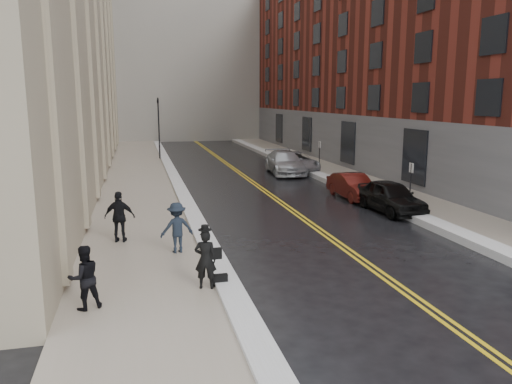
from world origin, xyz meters
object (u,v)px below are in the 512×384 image
pedestrian_c (120,217)px  car_maroon (353,186)px  car_black (391,197)px  pedestrian_b (177,228)px  pedestrian_main (205,259)px  car_silver_near (285,163)px  car_silver_far (295,162)px  pedestrian_a (84,278)px

pedestrian_c → car_maroon: bearing=-141.3°
pedestrian_c → car_black: bearing=-156.1°
car_black → pedestrian_b: pedestrian_b is taller
car_black → pedestrian_main: pedestrian_main is taller
pedestrian_b → pedestrian_c: size_ratio=0.92×
car_maroon → pedestrian_main: size_ratio=2.44×
car_silver_near → pedestrian_c: bearing=-121.0°
car_silver_far → pedestrian_c: bearing=-129.4°
pedestrian_b → car_silver_far: bearing=-128.7°
car_black → car_silver_near: car_silver_near is taller
car_black → pedestrian_a: bearing=-148.7°
car_maroon → car_silver_far: car_silver_far is taller
car_maroon → pedestrian_b: (-9.73, -7.68, 0.34)m
car_silver_near → pedestrian_main: (-8.28, -20.21, 0.18)m
car_maroon → pedestrian_b: bearing=-143.4°
car_silver_near → car_maroon: bearing=-79.9°
car_black → pedestrian_main: 12.32m
pedestrian_a → pedestrian_b: size_ratio=0.95×
pedestrian_a → car_maroon: bearing=-157.5°
car_black → pedestrian_c: pedestrian_c is taller
car_black → car_silver_near: size_ratio=0.80×
car_black → car_silver_far: size_ratio=0.85×
pedestrian_a → pedestrian_c: bearing=-117.8°
pedestrian_main → pedestrian_c: bearing=-50.3°
car_black → car_silver_far: bearing=89.1°
car_silver_near → pedestrian_b: pedestrian_b is taller
car_silver_near → car_silver_far: (1.00, 0.76, -0.07)m
car_maroon → pedestrian_a: size_ratio=2.48×
pedestrian_main → car_black: bearing=-126.2°
pedestrian_b → car_maroon: bearing=-151.4°
car_black → car_maroon: car_black is taller
pedestrian_a → pedestrian_b: pedestrian_b is taller
car_maroon → car_black: bearing=-85.7°
car_black → pedestrian_a: (-12.62, -8.37, 0.22)m
pedestrian_c → car_silver_near: bearing=-113.7°
car_maroon → pedestrian_main: (-9.25, -11.06, 0.31)m
car_silver_far → pedestrian_a: pedestrian_a is taller
pedestrian_main → pedestrian_a: 3.09m
pedestrian_b → pedestrian_a: bearing=48.2°
car_black → car_silver_near: bearing=93.8°
car_maroon → car_silver_far: bearing=88.1°
car_silver_far → pedestrian_c: 19.69m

